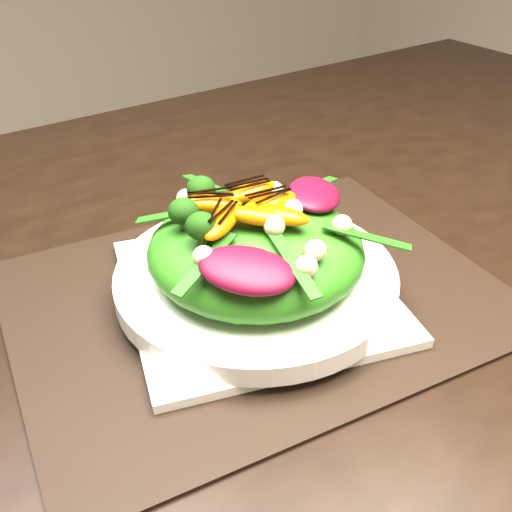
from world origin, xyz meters
TOP-DOWN VIEW (x-y plane):
  - dining_table at (0.00, 0.00)m, footprint 1.60×0.90m
  - placemat at (-0.17, -0.12)m, footprint 0.50×0.41m
  - plate_base at (-0.17, -0.12)m, footprint 0.31×0.31m
  - salad_bowl at (-0.17, -0.12)m, footprint 0.30×0.30m
  - lettuce_mound at (-0.17, -0.12)m, footprint 0.24×0.24m
  - radicchio_leaf at (-0.09, -0.11)m, footprint 0.09×0.09m
  - orange_segment at (-0.17, -0.10)m, footprint 0.06×0.03m
  - broccoli_floret at (-0.21, -0.08)m, footprint 0.05×0.05m
  - macadamia_nut at (-0.15, -0.16)m, footprint 0.02×0.02m
  - balsamic_drizzle at (-0.17, -0.10)m, footprint 0.05×0.01m

SIDE VIEW (x-z plane):
  - dining_table at x=0.00m, z-range 0.35..1.10m
  - placemat at x=-0.17m, z-range 0.75..0.75m
  - plate_base at x=-0.17m, z-range 0.75..0.76m
  - salad_bowl at x=-0.17m, z-range 0.76..0.78m
  - lettuce_mound at x=-0.17m, z-range 0.77..0.84m
  - radicchio_leaf at x=-0.09m, z-range 0.83..0.85m
  - macadamia_nut at x=-0.15m, z-range 0.84..0.86m
  - orange_segment at x=-0.17m, z-range 0.84..0.85m
  - broccoli_floret at x=-0.21m, z-range 0.83..0.87m
  - balsamic_drizzle at x=-0.17m, z-range 0.85..0.86m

